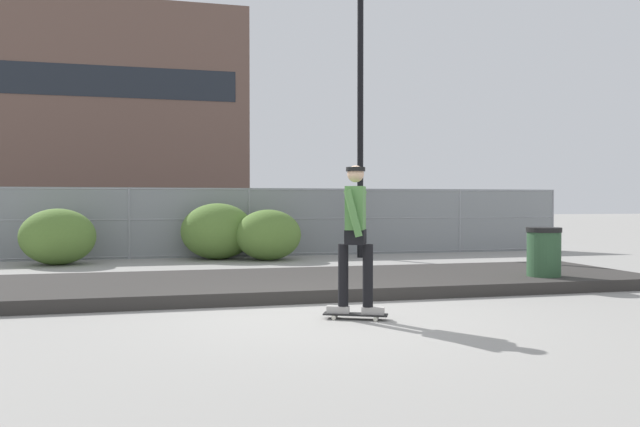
% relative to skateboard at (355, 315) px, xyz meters
% --- Properties ---
extents(ground_plane, '(120.00, 120.00, 0.00)m').
position_rel_skateboard_xyz_m(ground_plane, '(-0.24, 0.25, -0.06)').
color(ground_plane, gray).
extents(gravel_berm, '(12.32, 3.13, 0.19)m').
position_rel_skateboard_xyz_m(gravel_berm, '(-0.24, 2.80, 0.04)').
color(gravel_berm, '#33302D').
rests_on(gravel_berm, ground_plane).
extents(skateboard, '(0.81, 0.51, 0.07)m').
position_rel_skateboard_xyz_m(skateboard, '(0.00, 0.00, 0.00)').
color(skateboard, black).
rests_on(skateboard, ground_plane).
extents(skater, '(0.70, 0.62, 1.85)m').
position_rel_skateboard_xyz_m(skater, '(0.00, -0.00, 1.07)').
color(skater, '#B2ADA8').
rests_on(skater, skateboard).
extents(chain_fence, '(18.65, 0.06, 1.85)m').
position_rel_skateboard_xyz_m(chain_fence, '(-0.24, 9.12, 0.87)').
color(chain_fence, gray).
rests_on(chain_fence, ground_plane).
extents(street_lamp, '(0.44, 0.44, 7.21)m').
position_rel_skateboard_xyz_m(street_lamp, '(2.59, 8.13, 4.39)').
color(street_lamp, black).
rests_on(street_lamp, ground_plane).
extents(parked_car_near, '(4.51, 2.17, 1.66)m').
position_rel_skateboard_xyz_m(parked_car_near, '(-5.36, 12.25, 0.78)').
color(parked_car_near, silver).
rests_on(parked_car_near, ground_plane).
extents(library_building, '(29.47, 15.79, 17.85)m').
position_rel_skateboard_xyz_m(library_building, '(-10.80, 51.49, 8.87)').
color(library_building, brown).
rests_on(library_building, ground_plane).
extents(shrub_left, '(1.71, 1.40, 1.32)m').
position_rel_skateboard_xyz_m(shrub_left, '(-4.85, 7.96, 0.60)').
color(shrub_left, '#567A33').
rests_on(shrub_left, ground_plane).
extents(shrub_center, '(1.86, 1.53, 1.44)m').
position_rel_skateboard_xyz_m(shrub_center, '(-1.12, 8.52, 0.66)').
color(shrub_center, '#567A33').
rests_on(shrub_center, ground_plane).
extents(shrub_right, '(1.66, 1.36, 1.28)m').
position_rel_skateboard_xyz_m(shrub_right, '(0.11, 7.95, 0.58)').
color(shrub_right, '#567A33').
rests_on(shrub_right, ground_plane).
extents(trash_bin, '(0.59, 0.59, 1.03)m').
position_rel_skateboard_xyz_m(trash_bin, '(3.97, 1.97, 0.46)').
color(trash_bin, '#2D5133').
rests_on(trash_bin, ground_plane).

